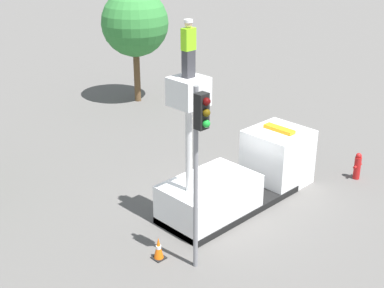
{
  "coord_description": "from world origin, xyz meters",
  "views": [
    {
      "loc": [
        -12.99,
        -11.33,
        9.88
      ],
      "look_at": [
        -2.77,
        -0.85,
        3.59
      ],
      "focal_mm": 50.0,
      "sensor_mm": 36.0,
      "label": 1
    }
  ],
  "objects_px": {
    "fire_hydrant": "(357,166)",
    "tree_left_bg": "(135,23)",
    "traffic_light_pole": "(199,146)",
    "traffic_cone_rear": "(159,249)",
    "bucket_truck": "(242,177)",
    "worker": "(188,49)"
  },
  "relations": [
    {
      "from": "worker",
      "to": "fire_hydrant",
      "type": "height_order",
      "value": "worker"
    },
    {
      "from": "bucket_truck",
      "to": "fire_hydrant",
      "type": "height_order",
      "value": "bucket_truck"
    },
    {
      "from": "bucket_truck",
      "to": "worker",
      "type": "bearing_deg",
      "value": 180.0
    },
    {
      "from": "bucket_truck",
      "to": "fire_hydrant",
      "type": "distance_m",
      "value": 5.2
    },
    {
      "from": "bucket_truck",
      "to": "tree_left_bg",
      "type": "xyz_separation_m",
      "value": [
        4.67,
        11.87,
        3.45
      ]
    },
    {
      "from": "fire_hydrant",
      "to": "tree_left_bg",
      "type": "relative_size",
      "value": 0.18
    },
    {
      "from": "bucket_truck",
      "to": "traffic_light_pole",
      "type": "relative_size",
      "value": 1.16
    },
    {
      "from": "traffic_cone_rear",
      "to": "bucket_truck",
      "type": "bearing_deg",
      "value": 7.73
    },
    {
      "from": "traffic_cone_rear",
      "to": "traffic_light_pole",
      "type": "bearing_deg",
      "value": -65.72
    },
    {
      "from": "bucket_truck",
      "to": "traffic_cone_rear",
      "type": "xyz_separation_m",
      "value": [
        -4.62,
        -0.63,
        -0.64
      ]
    },
    {
      "from": "traffic_cone_rear",
      "to": "tree_left_bg",
      "type": "bearing_deg",
      "value": 53.4
    },
    {
      "from": "tree_left_bg",
      "to": "fire_hydrant",
      "type": "bearing_deg",
      "value": -89.66
    },
    {
      "from": "traffic_light_pole",
      "to": "tree_left_bg",
      "type": "relative_size",
      "value": 0.91
    },
    {
      "from": "worker",
      "to": "traffic_light_pole",
      "type": "distance_m",
      "value": 3.16
    },
    {
      "from": "traffic_light_pole",
      "to": "fire_hydrant",
      "type": "height_order",
      "value": "traffic_light_pole"
    },
    {
      "from": "traffic_light_pole",
      "to": "fire_hydrant",
      "type": "bearing_deg",
      "value": -1.55
    },
    {
      "from": "fire_hydrant",
      "to": "tree_left_bg",
      "type": "distance_m",
      "value": 14.48
    },
    {
      "from": "fire_hydrant",
      "to": "tree_left_bg",
      "type": "bearing_deg",
      "value": 90.34
    },
    {
      "from": "worker",
      "to": "tree_left_bg",
      "type": "height_order",
      "value": "worker"
    },
    {
      "from": "fire_hydrant",
      "to": "tree_left_bg",
      "type": "height_order",
      "value": "tree_left_bg"
    },
    {
      "from": "worker",
      "to": "traffic_cone_rear",
      "type": "xyz_separation_m",
      "value": [
        -1.92,
        -0.63,
        -5.86
      ]
    },
    {
      "from": "worker",
      "to": "traffic_cone_rear",
      "type": "relative_size",
      "value": 2.35
    }
  ]
}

